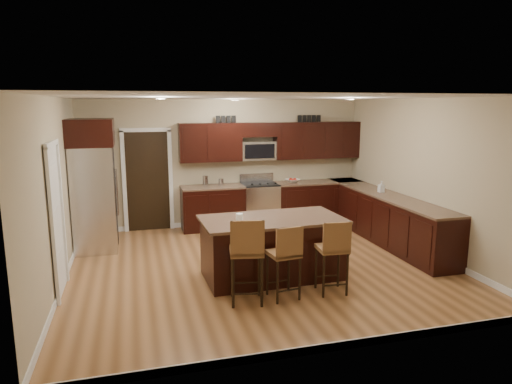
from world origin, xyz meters
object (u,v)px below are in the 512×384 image
object	(u,v)px
range	(260,204)
refrigerator	(94,184)
stool_left	(247,251)
stool_right	(334,248)
stool_mid	(286,254)
island	(272,249)

from	to	relation	value
range	refrigerator	bearing A→B (deg)	-166.52
stool_left	refrigerator	xyz separation A→B (m)	(-2.06, 3.01, 0.48)
range	stool_right	size ratio (longest dim) A/B	1.06
stool_mid	stool_left	bearing A→B (deg)	173.35
island	stool_mid	distance (m)	0.87
refrigerator	stool_right	bearing A→B (deg)	-42.46
stool_mid	refrigerator	size ratio (longest dim) A/B	0.44
range	stool_mid	distance (m)	3.86
island	stool_right	distance (m)	1.07
stool_right	refrigerator	size ratio (longest dim) A/B	0.45
range	stool_mid	bearing A→B (deg)	-100.56
island	refrigerator	bearing A→B (deg)	139.00
stool_left	island	bearing A→B (deg)	64.82
stool_left	stool_right	size ratio (longest dim) A/B	1.11
stool_right	refrigerator	distance (m)	4.49
stool_left	refrigerator	world-z (taller)	refrigerator
island	stool_right	size ratio (longest dim) A/B	2.04
range	refrigerator	world-z (taller)	refrigerator
island	stool_mid	bearing A→B (deg)	-96.56
stool_left	stool_mid	size ratio (longest dim) A/B	1.13
island	stool_left	world-z (taller)	stool_left
range	stool_right	world-z (taller)	range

